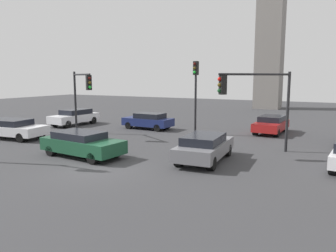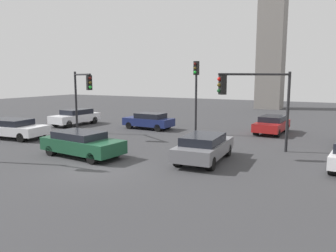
% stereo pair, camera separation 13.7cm
% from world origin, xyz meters
% --- Properties ---
extents(ground_plane, '(100.63, 100.63, 0.00)m').
position_xyz_m(ground_plane, '(0.00, 0.00, 0.00)').
color(ground_plane, '#38383A').
extents(traffic_light_0, '(3.16, 1.93, 4.69)m').
position_xyz_m(traffic_light_0, '(-6.50, 6.38, 3.37)').
color(traffic_light_0, black).
rests_on(traffic_light_0, ground_plane).
extents(traffic_light_1, '(0.36, 0.48, 5.43)m').
position_xyz_m(traffic_light_1, '(0.41, 10.85, 3.77)').
color(traffic_light_1, black).
rests_on(traffic_light_1, ground_plane).
extents(traffic_light_2, '(3.16, 3.44, 4.58)m').
position_xyz_m(traffic_light_2, '(5.83, 6.37, 3.38)').
color(traffic_light_2, black).
rests_on(traffic_light_2, ground_plane).
extents(car_0, '(2.26, 4.68, 1.39)m').
position_xyz_m(car_0, '(3.97, 3.74, 0.75)').
color(car_0, slate).
rests_on(car_0, ground_plane).
extents(car_1, '(2.09, 4.37, 1.32)m').
position_xyz_m(car_1, '(5.33, 14.14, 0.71)').
color(car_1, maroon).
rests_on(car_1, ground_plane).
extents(car_2, '(4.14, 1.90, 1.34)m').
position_xyz_m(car_2, '(-4.09, 11.53, 0.71)').
color(car_2, navy).
rests_on(car_2, ground_plane).
extents(car_3, '(4.95, 2.64, 1.35)m').
position_xyz_m(car_3, '(-10.35, 3.42, 0.73)').
color(car_3, silver).
rests_on(car_3, ground_plane).
extents(car_6, '(2.05, 4.66, 1.41)m').
position_xyz_m(car_6, '(-11.12, 10.38, 0.76)').
color(car_6, silver).
rests_on(car_6, ground_plane).
extents(car_7, '(4.85, 2.36, 1.36)m').
position_xyz_m(car_7, '(-2.27, 1.58, 0.73)').
color(car_7, '#19472D').
rests_on(car_7, ground_plane).
extents(skyline_tower, '(3.34, 3.34, 24.71)m').
position_xyz_m(skyline_tower, '(0.89, 35.09, 12.36)').
color(skyline_tower, gray).
rests_on(skyline_tower, ground_plane).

